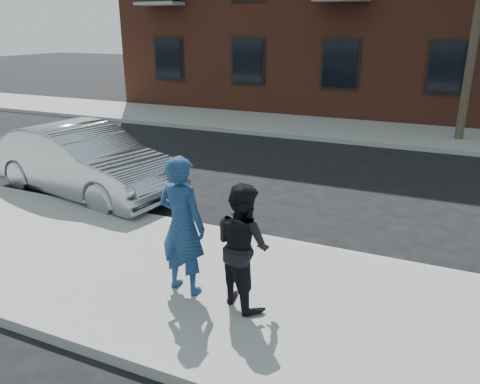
% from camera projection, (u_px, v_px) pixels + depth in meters
% --- Properties ---
extents(ground, '(100.00, 100.00, 0.00)m').
position_uv_depth(ground, '(138.00, 266.00, 7.28)').
color(ground, black).
rests_on(ground, ground).
extents(near_sidewalk, '(50.00, 3.50, 0.15)m').
position_uv_depth(near_sidewalk, '(128.00, 269.00, 7.04)').
color(near_sidewalk, gray).
rests_on(near_sidewalk, ground).
extents(near_curb, '(50.00, 0.10, 0.15)m').
position_uv_depth(near_curb, '(188.00, 225.00, 8.59)').
color(near_curb, '#999691').
rests_on(near_curb, ground).
extents(far_sidewalk, '(50.00, 3.50, 0.15)m').
position_uv_depth(far_sidewalk, '(323.00, 128.00, 16.94)').
color(far_sidewalk, gray).
rests_on(far_sidewalk, ground).
extents(far_curb, '(50.00, 0.10, 0.15)m').
position_uv_depth(far_curb, '(309.00, 138.00, 15.39)').
color(far_curb, '#999691').
rests_on(far_curb, ground).
extents(silver_sedan, '(4.89, 2.42, 1.54)m').
position_uv_depth(silver_sedan, '(84.00, 161.00, 10.17)').
color(silver_sedan, '#999BA3').
rests_on(silver_sedan, ground).
extents(man_hoodie, '(0.73, 0.56, 1.88)m').
position_uv_depth(man_hoodie, '(182.00, 226.00, 6.05)').
color(man_hoodie, navy).
rests_on(man_hoodie, near_sidewalk).
extents(man_peacoat, '(0.99, 0.92, 1.62)m').
position_uv_depth(man_peacoat, '(243.00, 245.00, 5.80)').
color(man_peacoat, black).
rests_on(man_peacoat, near_sidewalk).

